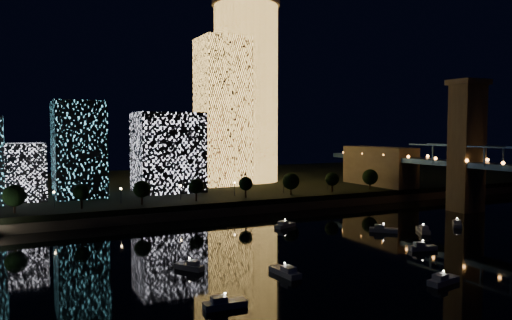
# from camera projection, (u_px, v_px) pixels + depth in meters

# --- Properties ---
(ground) EXTENTS (520.00, 520.00, 0.00)m
(ground) POSITION_uv_depth(u_px,v_px,m) (443.00, 262.00, 117.37)
(ground) COLOR black
(ground) RESTS_ON ground
(far_bank) EXTENTS (420.00, 160.00, 5.00)m
(far_bank) POSITION_uv_depth(u_px,v_px,m) (205.00, 184.00, 260.39)
(far_bank) COLOR black
(far_bank) RESTS_ON ground
(seawall) EXTENTS (420.00, 6.00, 3.00)m
(seawall) POSITION_uv_depth(u_px,v_px,m) (276.00, 207.00, 190.65)
(seawall) COLOR #6B5E4C
(seawall) RESTS_ON ground
(tower_cylindrical) EXTENTS (34.00, 34.00, 89.61)m
(tower_cylindrical) POSITION_uv_depth(u_px,v_px,m) (246.00, 92.00, 250.92)
(tower_cylindrical) COLOR #E9A94A
(tower_cylindrical) RESTS_ON far_bank
(tower_rectangular) EXTENTS (21.70, 21.70, 69.05)m
(tower_rectangular) POSITION_uv_depth(u_px,v_px,m) (222.00, 112.00, 235.55)
(tower_rectangular) COLOR #E9A94A
(tower_rectangular) RESTS_ON far_bank
(midrise_blocks) EXTENTS (97.35, 27.27, 37.11)m
(midrise_blocks) POSITION_uv_depth(u_px,v_px,m) (76.00, 156.00, 193.64)
(midrise_blocks) COLOR white
(midrise_blocks) RESTS_ON far_bank
(motorboats) EXTENTS (115.15, 79.07, 2.78)m
(motorboats) POSITION_uv_depth(u_px,v_px,m) (401.00, 247.00, 129.04)
(motorboats) COLOR silver
(motorboats) RESTS_ON ground
(esplanade_trees) EXTENTS (166.27, 6.90, 8.95)m
(esplanade_trees) POSITION_uv_depth(u_px,v_px,m) (206.00, 186.00, 183.86)
(esplanade_trees) COLOR black
(esplanade_trees) RESTS_ON far_bank
(street_lamps) EXTENTS (132.70, 0.70, 5.65)m
(street_lamps) POSITION_uv_depth(u_px,v_px,m) (181.00, 189.00, 185.90)
(street_lamps) COLOR black
(street_lamps) RESTS_ON far_bank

